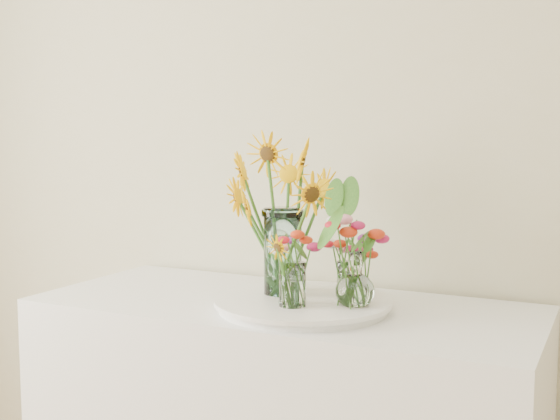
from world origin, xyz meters
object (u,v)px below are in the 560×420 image
Objects in this scene: small_vase_a at (292,285)px; small_vase_c at (347,279)px; small_vase_b at (355,279)px; tray at (303,305)px; mason_jar at (283,252)px.

small_vase_a is 0.20m from small_vase_c.
small_vase_a is at bearing -150.73° from small_vase_b.
small_vase_a reaches higher than small_vase_c.
tray is 0.16m from mason_jar.
mason_jar is at bearing 125.53° from small_vase_a.
mason_jar reaches higher than tray.
small_vase_b reaches higher than small_vase_a.
small_vase_b is at bearing -10.71° from mason_jar.
small_vase_a is 0.81× the size of small_vase_b.
tray is 1.86× the size of mason_jar.
tray is at bearing -24.62° from mason_jar.
small_vase_b reaches higher than tray.
tray is 0.17m from small_vase_b.
small_vase_c is (0.17, 0.06, -0.07)m from mason_jar.
small_vase_c is (0.08, 0.18, -0.01)m from small_vase_a.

